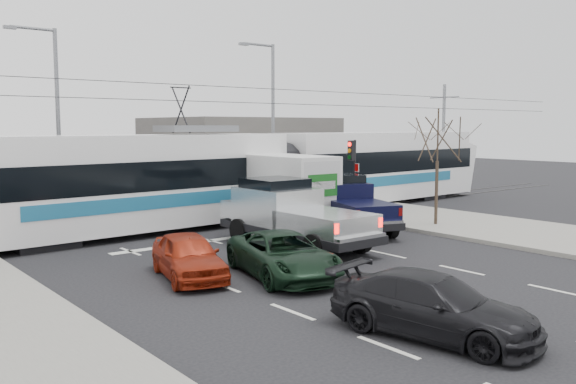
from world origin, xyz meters
TOP-DOWN VIEW (x-y plane):
  - ground at (0.00, 0.00)m, footprint 120.00×120.00m
  - sidewalk_right at (9.00, 0.00)m, footprint 6.00×60.00m
  - rails at (0.00, 10.00)m, footprint 60.00×1.60m
  - building_right at (12.00, 24.00)m, footprint 12.00×10.00m
  - bare_tree at (7.60, 2.50)m, footprint 2.40×2.40m
  - traffic_signal at (6.47, 6.50)m, footprint 0.44×0.44m
  - street_lamp_near at (7.31, 14.00)m, footprint 2.38×0.25m
  - street_lamp_far at (-4.19, 16.00)m, footprint 2.38×0.25m
  - catenary at (0.00, 10.00)m, footprint 60.00×0.20m
  - tram at (4.25, 9.54)m, footprint 29.59×4.33m
  - silver_pickup at (0.03, 3.29)m, footprint 2.47×6.75m
  - box_truck at (2.42, 6.74)m, footprint 2.34×6.37m
  - navy_pickup at (3.93, 4.29)m, footprint 3.75×5.89m
  - green_car at (-3.05, -0.21)m, footprint 3.30×5.09m
  - red_car at (-5.29, 1.38)m, footprint 2.50×4.15m
  - dark_car at (-3.76, -6.14)m, footprint 2.73×4.78m

SIDE VIEW (x-z plane):
  - ground at x=0.00m, z-range 0.00..0.00m
  - rails at x=0.00m, z-range 0.00..0.03m
  - sidewalk_right at x=9.00m, z-range 0.00..0.15m
  - green_car at x=-3.05m, z-range 0.00..1.30m
  - dark_car at x=-3.76m, z-range 0.00..1.30m
  - red_car at x=-5.29m, z-range 0.00..1.32m
  - navy_pickup at x=3.93m, z-range -0.02..2.32m
  - silver_pickup at x=0.03m, z-range -0.01..2.43m
  - box_truck at x=2.42m, z-range -0.02..3.14m
  - tram at x=4.25m, z-range -0.87..5.14m
  - building_right at x=12.00m, z-range 0.00..5.00m
  - traffic_signal at x=6.47m, z-range 0.94..4.54m
  - bare_tree at x=7.60m, z-range 1.29..6.29m
  - catenary at x=0.00m, z-range 0.38..7.38m
  - street_lamp_near at x=7.31m, z-range 0.61..9.61m
  - street_lamp_far at x=-4.19m, z-range 0.61..9.61m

